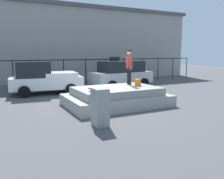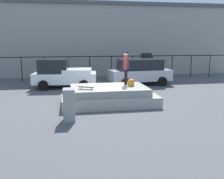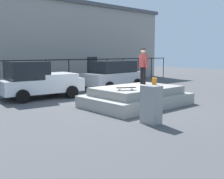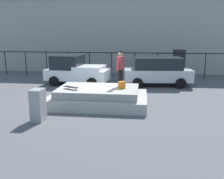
% 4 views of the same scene
% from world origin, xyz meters
% --- Properties ---
extents(ground_plane, '(60.00, 60.00, 0.00)m').
position_xyz_m(ground_plane, '(0.00, 0.00, 0.00)').
color(ground_plane, '#4C4C4F').
extents(concrete_ledge, '(4.52, 2.92, 0.83)m').
position_xyz_m(concrete_ledge, '(0.31, -0.47, 0.38)').
color(concrete_ledge, '#9E9B93').
rests_on(concrete_ledge, ground_plane).
extents(skateboarder, '(0.35, 0.78, 1.67)m').
position_xyz_m(skateboarder, '(1.29, 0.07, 1.79)').
color(skateboarder, black).
rests_on(skateboarder, concrete_ledge).
extents(skateboard, '(0.78, 0.54, 0.12)m').
position_xyz_m(skateboard, '(-0.85, -0.97, 0.93)').
color(skateboard, black).
rests_on(skateboard, concrete_ledge).
extents(backpack, '(0.34, 0.33, 0.33)m').
position_xyz_m(backpack, '(1.41, -0.52, 0.99)').
color(backpack, orange).
rests_on(backpack, concrete_ledge).
extents(car_white_pickup_near, '(4.24, 2.53, 1.89)m').
position_xyz_m(car_white_pickup_near, '(-2.02, 4.23, 0.93)').
color(car_white_pickup_near, white).
rests_on(car_white_pickup_near, ground_plane).
extents(car_silver_hatchback_mid, '(4.37, 2.32, 1.80)m').
position_xyz_m(car_silver_hatchback_mid, '(3.29, 4.42, 0.95)').
color(car_silver_hatchback_mid, '#B7B7BC').
rests_on(car_silver_hatchback_mid, ground_plane).
extents(utility_box, '(0.46, 0.61, 1.25)m').
position_xyz_m(utility_box, '(-1.62, -2.91, 0.62)').
color(utility_box, gray).
rests_on(utility_box, ground_plane).
extents(fence_row, '(24.06, 0.06, 1.90)m').
position_xyz_m(fence_row, '(-0.00, 7.16, 1.28)').
color(fence_row, black).
rests_on(fence_row, ground_plane).
extents(warehouse_building, '(26.84, 6.32, 6.37)m').
position_xyz_m(warehouse_building, '(0.00, 12.22, 3.19)').
color(warehouse_building, gray).
rests_on(warehouse_building, ground_plane).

